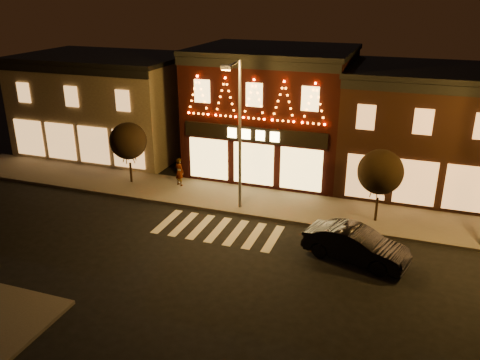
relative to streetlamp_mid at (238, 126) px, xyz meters
The scene contains 10 objects.
ground 8.27m from the streetlamp_mid, 91.67° to the right, with size 120.00×120.00×0.00m, color black.
sidewalk_far 5.44m from the streetlamp_mid, 38.11° to the left, with size 44.00×4.00×0.15m, color #47423D.
building_left 15.19m from the streetlamp_mid, 150.68° to the left, with size 12.20×8.28×7.30m.
building_pulp 7.44m from the streetlamp_mid, 91.48° to the left, with size 10.20×8.34×8.30m.
building_right_a 11.96m from the streetlamp_mid, 38.52° to the left, with size 9.20×8.28×7.50m.
streetlamp_mid is the anchor object (origin of this frame).
tree_left 8.36m from the streetlamp_mid, 168.35° to the left, with size 2.34×2.34×3.91m.
tree_right 7.85m from the streetlamp_mid, ahead, with size 2.38×2.38×3.98m.
dark_sedan 8.79m from the streetlamp_mid, 25.47° to the right, with size 1.68×4.83×1.59m, color black.
pedestrian 6.51m from the streetlamp_mid, 155.54° to the left, with size 0.65×0.43×1.80m, color gray.
Camera 1 is at (8.88, -17.66, 11.92)m, focal length 37.19 mm.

